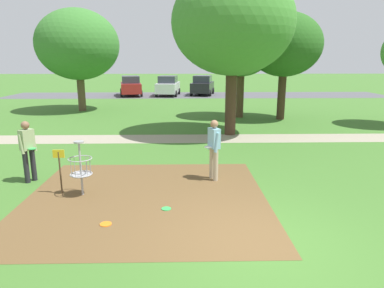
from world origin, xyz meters
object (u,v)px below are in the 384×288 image
at_px(player_waiting_left, 214,146).
at_px(parked_car_center_left, 168,86).
at_px(disc_golf_basket, 78,166).
at_px(tree_mid_right, 285,45).
at_px(frisbee_mid_grass, 106,224).
at_px(tree_mid_left, 78,45).
at_px(frisbee_far_left, 166,209).
at_px(parked_car_leftmost, 131,86).
at_px(player_foreground_watching, 28,148).
at_px(tree_near_left, 233,23).
at_px(tree_mid_center, 242,50).
at_px(parked_car_center_right, 203,85).

distance_m(player_waiting_left, parked_car_center_left, 23.93).
relative_size(player_waiting_left, parked_car_center_left, 0.39).
relative_size(disc_golf_basket, tree_mid_right, 0.24).
bearing_deg(player_waiting_left, frisbee_mid_grass, -132.01).
bearing_deg(tree_mid_right, tree_mid_left, 163.24).
bearing_deg(frisbee_far_left, parked_car_leftmost, 100.06).
xyz_separation_m(disc_golf_basket, tree_mid_right, (8.15, 11.25, 3.34)).
bearing_deg(player_foreground_watching, parked_car_center_left, 83.31).
distance_m(frisbee_far_left, parked_car_leftmost, 26.23).
bearing_deg(frisbee_mid_grass, tree_mid_left, 107.20).
relative_size(disc_golf_basket, player_waiting_left, 0.81).
distance_m(disc_golf_basket, tree_mid_right, 14.29).
relative_size(tree_near_left, parked_car_leftmost, 1.59).
height_order(tree_near_left, parked_car_leftmost, tree_near_left).
distance_m(frisbee_far_left, tree_mid_center, 13.99).
bearing_deg(player_foreground_watching, parked_car_leftmost, 91.72).
height_order(parked_car_leftmost, parked_car_center_right, same).
relative_size(disc_golf_basket, tree_near_left, 0.20).
height_order(disc_golf_basket, tree_mid_left, tree_mid_left).
bearing_deg(tree_near_left, parked_car_center_left, 101.41).
bearing_deg(tree_mid_right, frisbee_far_left, -116.00).
distance_m(player_foreground_watching, frisbee_far_left, 4.43).
xyz_separation_m(player_foreground_watching, tree_mid_left, (-2.49, 13.93, 3.28)).
xyz_separation_m(player_waiting_left, frisbee_mid_grass, (-2.46, -2.73, -0.96)).
distance_m(tree_near_left, tree_mid_right, 5.37).
bearing_deg(disc_golf_basket, tree_mid_right, 54.09).
bearing_deg(tree_mid_right, parked_car_center_right, 104.50).
relative_size(disc_golf_basket, player_foreground_watching, 0.81).
distance_m(tree_near_left, parked_car_center_right, 18.78).
distance_m(frisbee_far_left, parked_car_center_left, 25.86).
relative_size(player_foreground_watching, tree_mid_right, 0.29).
relative_size(frisbee_mid_grass, parked_car_center_right, 0.05).
xyz_separation_m(player_waiting_left, tree_near_left, (1.27, 6.10, 3.87)).
relative_size(frisbee_mid_grass, tree_mid_left, 0.04).
bearing_deg(frisbee_far_left, player_waiting_left, 58.14).
distance_m(disc_golf_basket, parked_car_center_right, 25.93).
height_order(player_waiting_left, parked_car_leftmost, parked_car_leftmost).
height_order(player_waiting_left, frisbee_mid_grass, player_waiting_left).
xyz_separation_m(player_foreground_watching, tree_mid_right, (9.80, 10.23, 3.13)).
bearing_deg(player_foreground_watching, tree_mid_center, 55.39).
bearing_deg(tree_mid_left, player_foreground_watching, -79.85).
relative_size(player_waiting_left, frisbee_mid_grass, 7.10).
distance_m(player_foreground_watching, tree_mid_right, 14.51).
bearing_deg(frisbee_far_left, parked_car_center_left, 92.36).
height_order(disc_golf_basket, player_foreground_watching, player_foreground_watching).
height_order(frisbee_mid_grass, frisbee_far_left, same).
bearing_deg(player_foreground_watching, parked_car_center_right, 76.02).
distance_m(player_waiting_left, tree_near_left, 7.33).
height_order(player_foreground_watching, frisbee_mid_grass, player_foreground_watching).
bearing_deg(player_foreground_watching, frisbee_far_left, -26.75).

